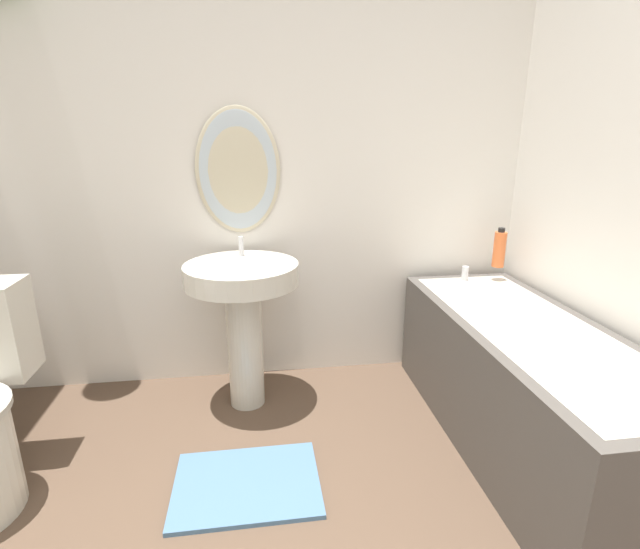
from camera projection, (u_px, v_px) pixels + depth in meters
wall_back at (246, 153)px, 2.39m from camera, size 2.97×0.30×2.40m
pedestal_sink at (243, 303)px, 2.27m from camera, size 0.55×0.55×0.85m
bathtub at (526, 384)px, 2.03m from camera, size 0.60×1.55×0.64m
shampoo_bottle at (499, 249)px, 2.54m from camera, size 0.07×0.07×0.22m
bath_mat at (247, 484)px, 1.84m from camera, size 0.57×0.42×0.02m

